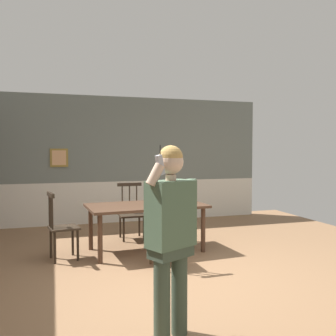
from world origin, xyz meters
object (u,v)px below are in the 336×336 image
Objects in this scene: dining_table at (146,209)px; chair_near_window at (61,227)px; person_figure at (171,229)px; chair_by_doorway at (166,234)px; chair_at_table_head at (131,213)px.

dining_table is 1.90× the size of chair_near_window.
person_figure reaches higher than dining_table.
dining_table is at bearing -125.12° from person_figure.
chair_near_window is 1.07× the size of chair_by_doorway.
chair_by_doorway is at bearing 50.17° from chair_near_window.
person_figure is at bearing -107.08° from chair_by_doorway.
chair_at_table_head is 3.62m from person_figure.
chair_at_table_head is (-0.06, 0.87, -0.19)m from dining_table.
person_figure is at bearing 7.98° from chair_near_window.
chair_by_doorway is 1.95m from person_figure.
dining_table is 0.90m from chair_at_table_head.
dining_table is 2.04× the size of chair_by_doorway.
chair_by_doorway is 1.75m from chair_at_table_head.
dining_table is at bearing 92.47° from chair_by_doorway.
chair_near_window is at bearing -175.71° from dining_table.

